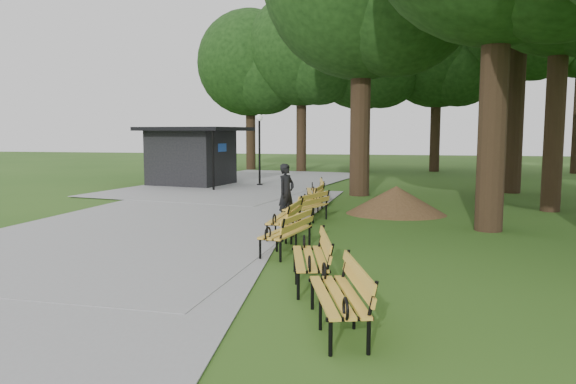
% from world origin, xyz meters
% --- Properties ---
extents(ground, '(100.00, 100.00, 0.00)m').
position_xyz_m(ground, '(0.00, 0.00, 0.00)').
color(ground, '#274C15').
rests_on(ground, ground).
extents(path, '(12.00, 38.00, 0.06)m').
position_xyz_m(path, '(-4.00, 3.00, 0.03)').
color(path, gray).
rests_on(path, ground).
extents(person, '(0.62, 0.71, 1.65)m').
position_xyz_m(person, '(-0.62, 3.11, 0.82)').
color(person, black).
rests_on(person, ground).
extents(kiosk, '(5.06, 4.60, 2.78)m').
position_xyz_m(kiosk, '(-7.26, 12.51, 1.39)').
color(kiosk, black).
rests_on(kiosk, ground).
extents(lamp_post, '(0.32, 0.32, 3.37)m').
position_xyz_m(lamp_post, '(-3.94, 12.75, 2.40)').
color(lamp_post, black).
rests_on(lamp_post, ground).
extents(dirt_mound, '(2.58, 2.58, 0.88)m').
position_xyz_m(dirt_mound, '(2.46, 5.07, 0.44)').
color(dirt_mound, '#47301C').
rests_on(dirt_mound, ground).
extents(bench_0, '(1.15, 2.00, 0.88)m').
position_xyz_m(bench_0, '(1.79, -5.18, 0.44)').
color(bench_0, gold).
rests_on(bench_0, ground).
extents(bench_1, '(1.04, 1.99, 0.88)m').
position_xyz_m(bench_1, '(1.10, -3.21, 0.44)').
color(bench_1, gold).
rests_on(bench_1, ground).
extents(bench_2, '(0.99, 1.99, 0.88)m').
position_xyz_m(bench_2, '(0.22, -0.93, 0.44)').
color(bench_2, gold).
rests_on(bench_2, ground).
extents(bench_3, '(0.66, 1.91, 0.88)m').
position_xyz_m(bench_3, '(-0.19, 0.78, 0.44)').
color(bench_3, gold).
rests_on(bench_3, ground).
extents(bench_4, '(1.22, 2.00, 0.88)m').
position_xyz_m(bench_4, '(-0.01, 2.90, 0.44)').
color(bench_4, gold).
rests_on(bench_4, ground).
extents(bench_5, '(0.67, 1.91, 0.88)m').
position_xyz_m(bench_5, '(-0.19, 4.86, 0.44)').
color(bench_5, gold).
rests_on(bench_5, ground).
extents(bench_6, '(0.98, 1.99, 0.88)m').
position_xyz_m(bench_6, '(-0.43, 7.10, 0.44)').
color(bench_6, gold).
rests_on(bench_6, ground).
extents(tree_backdrop, '(36.73, 9.28, 16.50)m').
position_xyz_m(tree_backdrop, '(7.26, 23.28, 8.25)').
color(tree_backdrop, black).
rests_on(tree_backdrop, ground).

